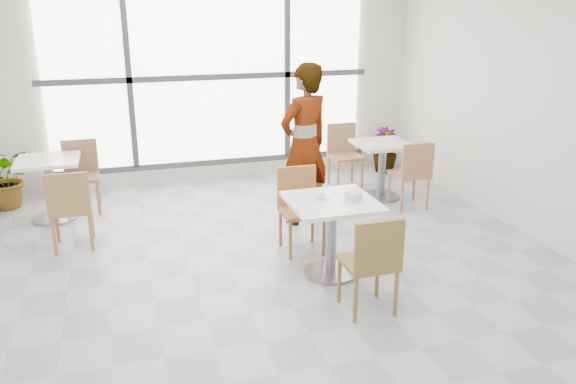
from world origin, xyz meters
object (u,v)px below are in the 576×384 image
object	(u,v)px
main_table	(332,223)
bg_chair_left_near	(70,205)
person	(305,145)
bg_table_left	(50,181)
oatmeal_bowl	(353,196)
bg_table_right	(382,162)
bg_chair_right_near	(413,171)
bg_chair_left_far	(81,171)
bg_chair_right_far	(344,151)
chair_near	(373,259)
plant_left	(7,178)
chair_far	(300,203)
coffee_cup	(320,197)
plant_right	(385,150)

from	to	relation	value
main_table	bg_chair_left_near	distance (m)	2.72
person	bg_table_left	size ratio (longest dim) A/B	2.49
oatmeal_bowl	bg_table_right	bearing A→B (deg)	57.62
oatmeal_bowl	bg_table_right	size ratio (longest dim) A/B	0.28
person	bg_chair_right_near	size ratio (longest dim) A/B	2.14
bg_table_left	bg_chair_right_near	xyz separation A→B (m)	(4.28, -0.89, 0.01)
bg_chair_left_far	bg_chair_right_far	xyz separation A→B (m)	(3.51, 0.01, 0.00)
person	bg_table_left	distance (m)	3.03
main_table	chair_near	world-z (taller)	chair_near
plant_left	main_table	bearing A→B (deg)	-42.42
bg_chair_left_near	plant_left	distance (m)	1.86
oatmeal_bowl	main_table	bearing A→B (deg)	164.37
bg_chair_left_near	chair_far	bearing A→B (deg)	164.71
bg_table_left	bg_table_right	size ratio (longest dim) A/B	1.00
main_table	bg_chair_right_far	world-z (taller)	bg_chair_right_far
person	bg_table_right	distance (m)	1.43
oatmeal_bowl	bg_chair_left_far	size ratio (longest dim) A/B	0.24
chair_near	coffee_cup	bearing A→B (deg)	-79.48
bg_chair_left_far	bg_chair_right_far	world-z (taller)	same
oatmeal_bowl	bg_chair_right_far	xyz separation A→B (m)	(1.00, 2.68, -0.29)
bg_chair_right_near	bg_chair_right_far	world-z (taller)	same
oatmeal_bowl	bg_chair_right_far	world-z (taller)	bg_chair_right_far
chair_far	chair_near	bearing A→B (deg)	-84.15
bg_table_left	plant_right	distance (m)	4.76
person	bg_chair_left_near	world-z (taller)	person
main_table	bg_table_right	xyz separation A→B (m)	(1.45, 1.95, -0.04)
bg_chair_right_far	plant_left	size ratio (longest dim) A/B	1.13
chair_far	oatmeal_bowl	size ratio (longest dim) A/B	4.14
chair_near	bg_chair_left_near	world-z (taller)	same
plant_left	plant_right	world-z (taller)	plant_left
main_table	plant_left	size ratio (longest dim) A/B	1.04
main_table	bg_table_left	xyz separation A→B (m)	(-2.66, 2.33, -0.04)
main_table	plant_right	bearing A→B (deg)	56.35
person	plant_left	distance (m)	3.81
person	bg_chair_left_near	xyz separation A→B (m)	(-2.58, -0.11, -0.43)
plant_right	bg_chair_right_near	bearing A→B (deg)	-104.41
bg_table_right	plant_right	size ratio (longest dim) A/B	1.10
main_table	chair_far	bearing A→B (deg)	97.99
main_table	chair_near	xyz separation A→B (m)	(0.06, -0.80, -0.02)
bg_chair_right_far	bg_chair_right_near	bearing A→B (deg)	-69.76
chair_far	person	size ratio (longest dim) A/B	0.47
bg_chair_left_near	person	bearing A→B (deg)	-177.59
coffee_cup	bg_table_right	size ratio (longest dim) A/B	0.21
oatmeal_bowl	plant_right	distance (m)	3.66
chair_far	bg_chair_right_far	xyz separation A→B (m)	(1.28, 1.94, 0.00)
person	bg_chair_left_near	size ratio (longest dim) A/B	2.14
chair_near	bg_chair_right_near	world-z (taller)	same
coffee_cup	plant_right	world-z (taller)	coffee_cup
bg_table_right	bg_chair_left_near	world-z (taller)	bg_chair_left_near
chair_near	bg_table_right	bearing A→B (deg)	-116.96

